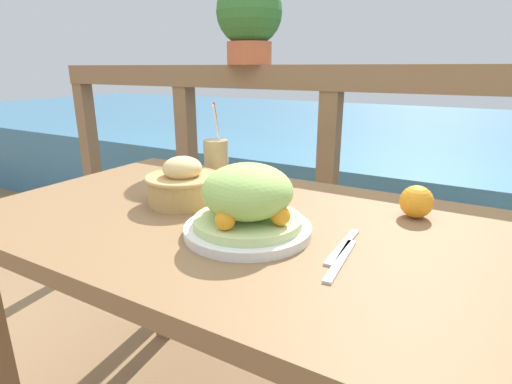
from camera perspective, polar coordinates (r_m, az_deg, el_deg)
The scene contains 10 objects.
patio_table at distance 0.99m, azimuth -3.66°, elevation -8.83°, with size 1.22×0.76×0.75m.
railing_fence at distance 1.54m, azimuth 10.25°, elevation 4.45°, with size 2.80×0.08×1.10m.
sea_backdrop at distance 4.03m, azimuth 22.23°, elevation 4.71°, with size 12.00×4.00×0.58m.
salad_plate at distance 0.83m, azimuth -1.20°, elevation -1.79°, with size 0.27×0.27×0.15m.
drink_glass at distance 1.19m, azimuth -5.68°, elevation 4.26°, with size 0.07×0.08×0.25m.
bread_basket at distance 1.05m, azimuth -10.35°, elevation 1.13°, with size 0.19×0.19×0.12m.
potted_plant at distance 1.66m, azimuth -0.97°, elevation 23.64°, with size 0.25×0.25×0.32m.
fork at distance 0.75m, azimuth 12.00°, elevation -9.48°, with size 0.03×0.18×0.00m.
knife at distance 0.81m, azimuth 12.28°, elevation -7.58°, with size 0.02×0.18×0.00m.
orange_near_basket at distance 1.00m, azimuth 21.95°, elevation -1.28°, with size 0.08×0.08×0.08m.
Camera 1 is at (0.50, -0.74, 1.09)m, focal length 28.00 mm.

